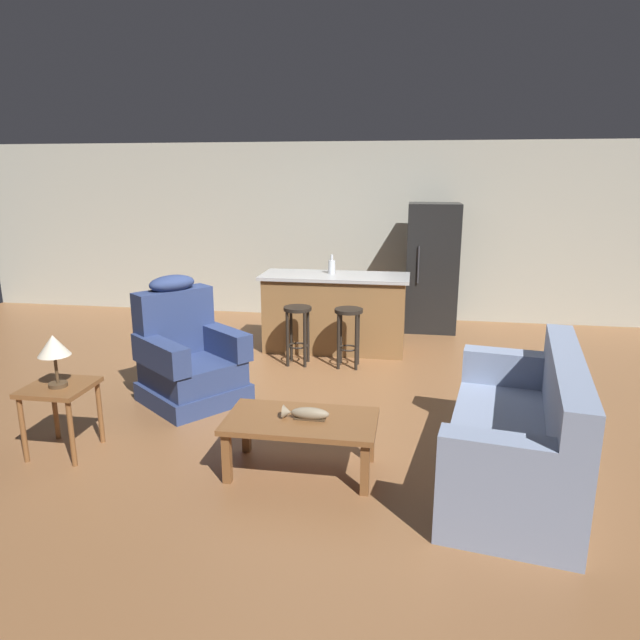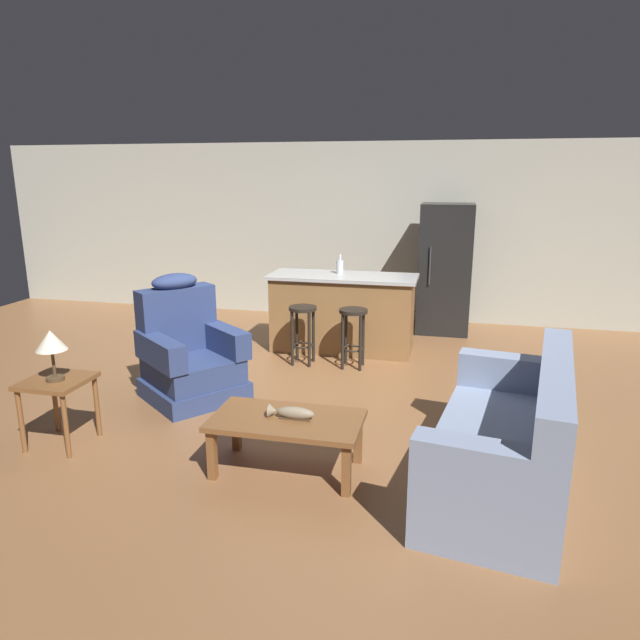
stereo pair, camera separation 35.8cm
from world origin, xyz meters
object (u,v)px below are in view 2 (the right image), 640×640
Objects in this scene: fish_figurine at (291,413)px; bar_stool_right at (353,327)px; couch at (509,442)px; bottle_tall_green at (340,266)px; refrigerator at (445,269)px; bar_stool_left at (303,324)px; table_lamp at (51,343)px; kitchen_island at (343,313)px; coffee_table at (287,425)px; recliner_near_lamp at (189,355)px; end_table at (57,391)px.

bar_stool_right reaches higher than fish_figurine.
couch is 3.56m from bottle_tall_green.
couch is at bearing -56.69° from bar_stool_right.
refrigerator is 7.48× the size of bottle_tall_green.
couch is 3.09m from bar_stool_left.
table_lamp is 5.17m from refrigerator.
bar_stool_left is at bearing 102.81° from fish_figurine.
kitchen_island reaches higher than couch.
table_lamp reaches higher than couch.
coffee_table is 1.62× the size of bar_stool_right.
table_lamp is 0.23× the size of kitchen_island.
kitchen_island is (-0.21, 3.04, 0.02)m from fish_figurine.
couch reaches higher than bar_stool_left.
bar_stool_right is 2.10m from refrigerator.
bar_stool_right is 0.96m from bottle_tall_green.
recliner_near_lamp is at bearing -139.55° from bar_stool_right.
fish_figurine is at bearing -86.09° from kitchen_island.
table_lamp is at bearing -75.37° from recliner_near_lamp.
end_table is at bearing 121.48° from table_lamp.
couch is 2.96× the size of bar_stool_right.
end_table is 2.38× the size of bottle_tall_green.
refrigerator is at bearing 76.92° from fish_figurine.
table_lamp is at bearing 11.94° from couch.
kitchen_island is (-0.17, 3.04, 0.11)m from coffee_table.
kitchen_island is 1.02× the size of refrigerator.
table_lamp is 2.83m from bar_stool_left.
table_lamp is 1.74× the size of bottle_tall_green.
refrigerator reaches higher than coffee_table.
bottle_tall_green is at bearing -49.84° from couch.
couch is 3.39m from kitchen_island.
refrigerator is at bearing 55.41° from end_table.
table_lamp is (0.02, -0.03, 0.41)m from end_table.
refrigerator reaches higher than kitchen_island.
kitchen_island is (-1.74, 2.91, 0.14)m from couch.
refrigerator is (2.91, 4.27, 0.01)m from table_lamp.
fish_figurine is at bearing -90.83° from bar_stool_right.
recliner_near_lamp is (-1.39, 1.20, -0.04)m from fish_figurine.
couch reaches higher than fish_figurine.
fish_figurine is 1.84m from recliner_near_lamp.
bottle_tall_green is (-0.23, 3.13, 0.68)m from coffee_table.
end_table is (-3.47, -0.14, 0.12)m from couch.
kitchen_island reaches higher than coffee_table.
table_lamp is at bearing -179.20° from fish_figurine.
end_table reaches higher than fish_figurine.
bar_stool_right is at bearing -68.90° from kitchen_island.
coffee_table is 0.55× the size of couch.
fish_figurine is 1.97m from table_lamp.
bottle_tall_green is (-0.26, 3.13, 0.58)m from fish_figurine.
refrigerator reaches higher than fish_figurine.
bottle_tall_green reaches higher than coffee_table.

